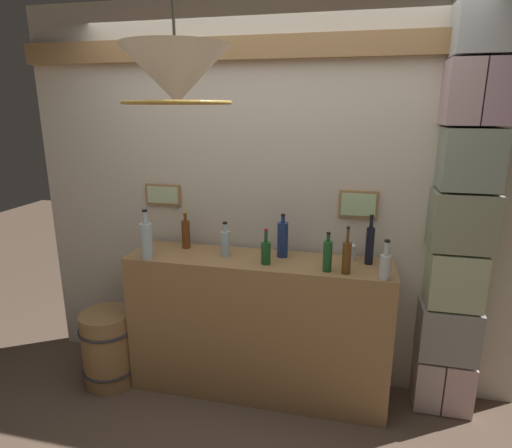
{
  "coord_description": "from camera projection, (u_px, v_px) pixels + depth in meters",
  "views": [
    {
      "loc": [
        0.6,
        -1.76,
        1.95
      ],
      "look_at": [
        0.0,
        0.76,
        1.24
      ],
      "focal_mm": 30.02,
      "sensor_mm": 36.0,
      "label": 1
    }
  ],
  "objects": [
    {
      "name": "panelled_rear_partition",
      "position": [
        267.0,
        192.0,
        2.97
      ],
      "size": [
        3.45,
        0.15,
        2.63
      ],
      "color": "beige",
      "rests_on": "ground"
    },
    {
      "name": "stone_pillar",
      "position": [
        461.0,
        221.0,
        2.59
      ],
      "size": [
        0.36,
        0.32,
        2.56
      ],
      "color": "#C3AFA5",
      "rests_on": "ground"
    },
    {
      "name": "bar_shelf_unit",
      "position": [
        258.0,
        326.0,
        2.93
      ],
      "size": [
        1.75,
        0.41,
        0.99
      ],
      "primitive_type": "cube",
      "color": "#9E7547",
      "rests_on": "ground"
    },
    {
      "name": "liquor_bottle_vermouth",
      "position": [
        347.0,
        257.0,
        2.53
      ],
      "size": [
        0.05,
        0.05,
        0.29
      ],
      "color": "brown",
      "rests_on": "bar_shelf_unit"
    },
    {
      "name": "liquor_bottle_whiskey",
      "position": [
        186.0,
        233.0,
        3.0
      ],
      "size": [
        0.06,
        0.06,
        0.26
      ],
      "color": "brown",
      "rests_on": "bar_shelf_unit"
    },
    {
      "name": "liquor_bottle_rye",
      "position": [
        283.0,
        239.0,
        2.81
      ],
      "size": [
        0.07,
        0.07,
        0.29
      ],
      "color": "navy",
      "rests_on": "bar_shelf_unit"
    },
    {
      "name": "liquor_bottle_sherry",
      "position": [
        225.0,
        243.0,
        2.84
      ],
      "size": [
        0.06,
        0.06,
        0.23
      ],
      "color": "#A7C3C7",
      "rests_on": "bar_shelf_unit"
    },
    {
      "name": "liquor_bottle_scotch",
      "position": [
        328.0,
        256.0,
        2.57
      ],
      "size": [
        0.05,
        0.05,
        0.24
      ],
      "color": "#195326",
      "rests_on": "bar_shelf_unit"
    },
    {
      "name": "liquor_bottle_brandy",
      "position": [
        370.0,
        244.0,
        2.68
      ],
      "size": [
        0.05,
        0.05,
        0.32
      ],
      "color": "black",
      "rests_on": "bar_shelf_unit"
    },
    {
      "name": "liquor_bottle_mezcal",
      "position": [
        266.0,
        252.0,
        2.69
      ],
      "size": [
        0.06,
        0.06,
        0.23
      ],
      "color": "#175022",
      "rests_on": "bar_shelf_unit"
    },
    {
      "name": "liquor_bottle_gin",
      "position": [
        147.0,
        240.0,
        2.78
      ],
      "size": [
        0.08,
        0.08,
        0.33
      ],
      "color": "#ABC4CC",
      "rests_on": "bar_shelf_unit"
    },
    {
      "name": "liquor_bottle_vodka",
      "position": [
        385.0,
        265.0,
        2.45
      ],
      "size": [
        0.07,
        0.07,
        0.24
      ],
      "color": "#BBC3BF",
      "rests_on": "bar_shelf_unit"
    },
    {
      "name": "glass_tumbler_rocks",
      "position": [
        350.0,
        252.0,
        2.78
      ],
      "size": [
        0.07,
        0.07,
        0.1
      ],
      "color": "silver",
      "rests_on": "bar_shelf_unit"
    },
    {
      "name": "pendant_lamp",
      "position": [
        176.0,
        76.0,
        1.74
      ],
      "size": [
        0.45,
        0.45,
        0.59
      ],
      "color": "#EFE5C6"
    },
    {
      "name": "wooden_barrel",
      "position": [
        109.0,
        348.0,
        3.08
      ],
      "size": [
        0.4,
        0.4,
        0.55
      ],
      "color": "#9E7547",
      "rests_on": "ground"
    }
  ]
}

